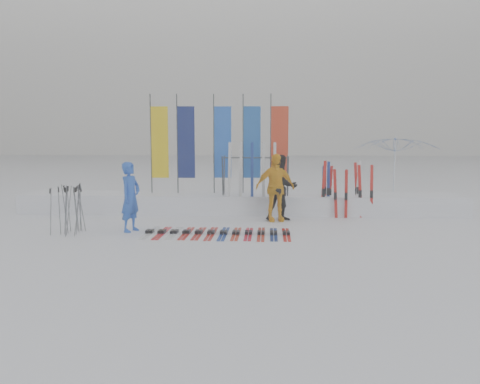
# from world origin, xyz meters

# --- Properties ---
(ground) EXTENTS (120.00, 120.00, 0.00)m
(ground) POSITION_xyz_m (0.00, 0.00, 0.00)
(ground) COLOR white
(ground) RESTS_ON ground
(snow_bank) EXTENTS (14.00, 1.60, 0.60)m
(snow_bank) POSITION_xyz_m (0.00, 4.60, 0.30)
(snow_bank) COLOR white
(snow_bank) RESTS_ON ground
(person_blue) EXTENTS (0.62, 0.75, 1.78)m
(person_blue) POSITION_xyz_m (-2.57, 1.30, 0.89)
(person_blue) COLOR blue
(person_blue) RESTS_ON ground
(person_black) EXTENTS (1.04, 0.88, 1.90)m
(person_black) POSITION_xyz_m (1.30, 3.18, 0.95)
(person_black) COLOR black
(person_black) RESTS_ON ground
(person_yellow) EXTENTS (1.22, 0.75, 1.94)m
(person_yellow) POSITION_xyz_m (1.12, 3.06, 0.97)
(person_yellow) COLOR #FDB010
(person_yellow) RESTS_ON ground
(tent_canopy) EXTENTS (3.59, 3.62, 2.52)m
(tent_canopy) POSITION_xyz_m (5.19, 5.64, 1.26)
(tent_canopy) COLOR white
(tent_canopy) RESTS_ON ground
(ski_row) EXTENTS (3.59, 1.70, 0.07)m
(ski_row) POSITION_xyz_m (-0.33, 1.09, 0.04)
(ski_row) COLOR silver
(ski_row) RESTS_ON ground
(pole_cluster) EXTENTS (0.81, 0.79, 1.25)m
(pole_cluster) POSITION_xyz_m (-3.98, 0.94, 0.60)
(pole_cluster) COLOR #595B60
(pole_cluster) RESTS_ON ground
(feather_flags) EXTENTS (4.46, 0.17, 3.20)m
(feather_flags) POSITION_xyz_m (-0.68, 4.81, 2.24)
(feather_flags) COLOR #383A3F
(feather_flags) RESTS_ON ground
(ski_rack) EXTENTS (2.04, 0.80, 1.23)m
(ski_rack) POSITION_xyz_m (0.52, 4.20, 1.38)
(ski_rack) COLOR #383A3F
(ski_rack) RESTS_ON ground
(upright_skis) EXTENTS (1.51, 0.85, 1.69)m
(upright_skis) POSITION_xyz_m (3.16, 4.08, 0.80)
(upright_skis) COLOR red
(upright_skis) RESTS_ON ground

